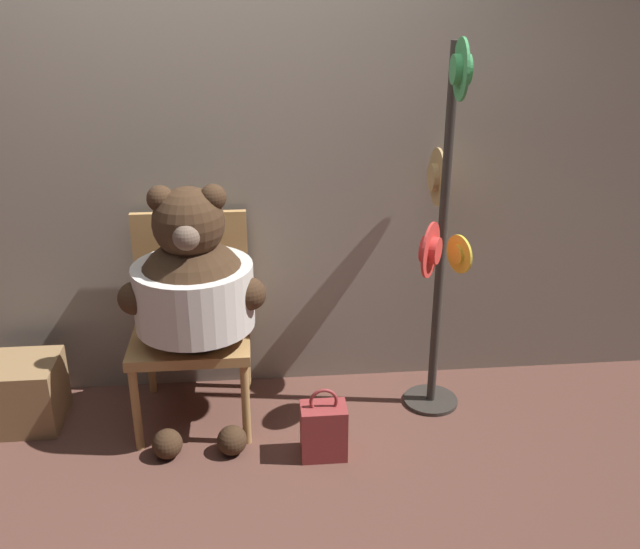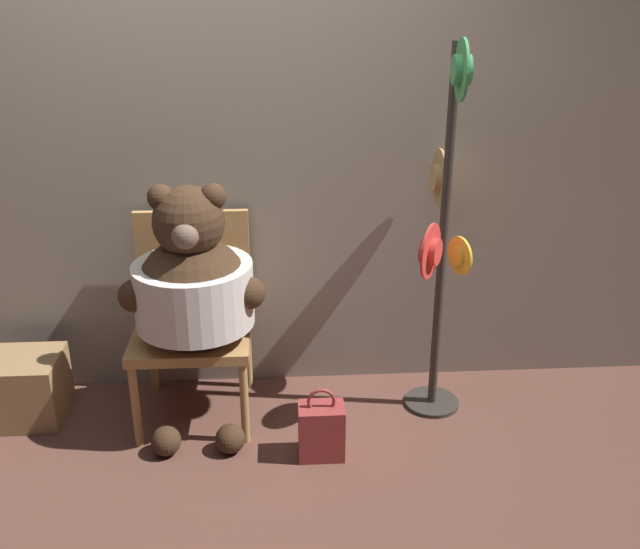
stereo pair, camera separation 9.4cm
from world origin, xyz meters
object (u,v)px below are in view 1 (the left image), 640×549
object	(u,v)px
teddy_bear	(193,289)
hat_display_rack	(441,229)
chair	(192,313)
handbag_on_ground	(324,430)

from	to	relation	value
teddy_bear	hat_display_rack	world-z (taller)	hat_display_rack
chair	teddy_bear	distance (m)	0.28
chair	teddy_bear	size ratio (longest dim) A/B	0.81
chair	handbag_on_ground	xyz separation A→B (m)	(0.60, -0.47, -0.40)
teddy_bear	hat_display_rack	distance (m)	1.18
handbag_on_ground	chair	bearing A→B (deg)	141.96
hat_display_rack	handbag_on_ground	distance (m)	1.08
chair	hat_display_rack	bearing A→B (deg)	-5.33
teddy_bear	hat_display_rack	size ratio (longest dim) A/B	0.67
chair	handbag_on_ground	size ratio (longest dim) A/B	2.79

